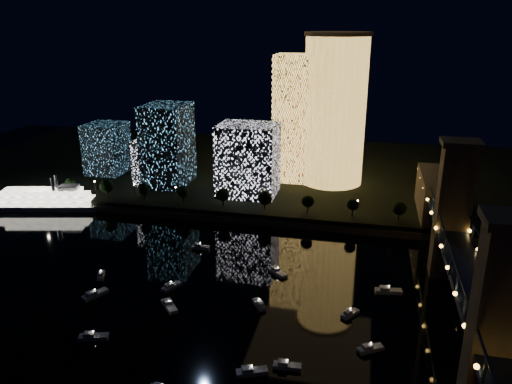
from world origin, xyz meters
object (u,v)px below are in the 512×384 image
at_px(tower_cylindrical, 335,110).
at_px(riverboat, 38,200).
at_px(truss_bridge, 473,301).
at_px(tower_rectangular, 294,119).

xyz_separation_m(tower_cylindrical, riverboat, (-138.15, -59.96, -39.58)).
distance_m(tower_cylindrical, truss_bridge, 144.57).
relative_size(tower_cylindrical, truss_bridge, 0.29).
height_order(tower_cylindrical, truss_bridge, tower_cylindrical).
xyz_separation_m(truss_bridge, riverboat, (-186.53, 73.43, -11.85)).
xyz_separation_m(tower_cylindrical, tower_rectangular, (-21.07, 1.23, -5.64)).
xyz_separation_m(tower_rectangular, truss_bridge, (69.45, -134.62, -22.08)).
distance_m(tower_cylindrical, riverboat, 155.71).
xyz_separation_m(tower_cylindrical, truss_bridge, (48.38, -133.38, -27.72)).
distance_m(tower_rectangular, riverboat, 136.39).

